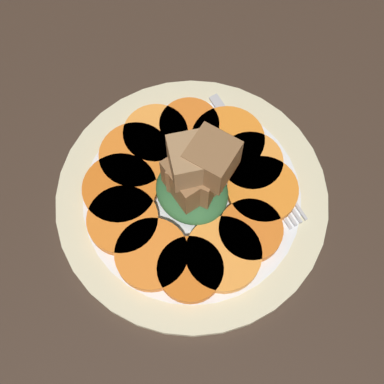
% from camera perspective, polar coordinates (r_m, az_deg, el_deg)
% --- Properties ---
extents(table_slab, '(1.20, 1.20, 0.02)m').
position_cam_1_polar(table_slab, '(0.61, -0.00, -1.10)').
color(table_slab, '#38281E').
rests_on(table_slab, ground).
extents(plate, '(0.30, 0.30, 0.01)m').
position_cam_1_polar(plate, '(0.60, -0.00, -0.57)').
color(plate, beige).
rests_on(plate, table_slab).
extents(carrot_slice_0, '(0.07, 0.07, 0.01)m').
position_cam_1_polar(carrot_slice_0, '(0.62, -0.29, 7.06)').
color(carrot_slice_0, orange).
rests_on(carrot_slice_0, plate).
extents(carrot_slice_1, '(0.07, 0.07, 0.01)m').
position_cam_1_polar(carrot_slice_1, '(0.62, -3.89, 6.11)').
color(carrot_slice_1, orange).
rests_on(carrot_slice_1, plate).
extents(carrot_slice_2, '(0.08, 0.08, 0.01)m').
position_cam_1_polar(carrot_slice_2, '(0.61, -6.09, 3.81)').
color(carrot_slice_2, orange).
rests_on(carrot_slice_2, plate).
extents(carrot_slice_3, '(0.08, 0.08, 0.01)m').
position_cam_1_polar(carrot_slice_3, '(0.59, -7.68, 0.29)').
color(carrot_slice_3, orange).
rests_on(carrot_slice_3, plate).
extents(carrot_slice_4, '(0.08, 0.08, 0.01)m').
position_cam_1_polar(carrot_slice_4, '(0.58, -7.39, -3.02)').
color(carrot_slice_4, orange).
rests_on(carrot_slice_4, plate).
extents(carrot_slice_5, '(0.08, 0.08, 0.01)m').
position_cam_1_polar(carrot_slice_5, '(0.57, -4.32, -6.66)').
color(carrot_slice_5, orange).
rests_on(carrot_slice_5, plate).
extents(carrot_slice_6, '(0.07, 0.07, 0.01)m').
position_cam_1_polar(carrot_slice_6, '(0.56, -0.18, -8.28)').
color(carrot_slice_6, orange).
rests_on(carrot_slice_6, plate).
extents(carrot_slice_7, '(0.08, 0.08, 0.01)m').
position_cam_1_polar(carrot_slice_7, '(0.57, 3.35, -6.65)').
color(carrot_slice_7, orange).
rests_on(carrot_slice_7, plate).
extents(carrot_slice_8, '(0.07, 0.07, 0.01)m').
position_cam_1_polar(carrot_slice_8, '(0.58, 6.26, -4.11)').
color(carrot_slice_8, orange).
rests_on(carrot_slice_8, plate).
extents(carrot_slice_9, '(0.08, 0.08, 0.01)m').
position_cam_1_polar(carrot_slice_9, '(0.59, 7.52, 0.18)').
color(carrot_slice_9, orange).
rests_on(carrot_slice_9, plate).
extents(carrot_slice_10, '(0.07, 0.07, 0.01)m').
position_cam_1_polar(carrot_slice_10, '(0.61, 6.30, 3.17)').
color(carrot_slice_10, orange).
rests_on(carrot_slice_10, plate).
extents(carrot_slice_11, '(0.08, 0.08, 0.01)m').
position_cam_1_polar(carrot_slice_11, '(0.62, 3.82, 5.48)').
color(carrot_slice_11, orange).
rests_on(carrot_slice_11, plate).
extents(center_pile, '(0.08, 0.08, 0.11)m').
position_cam_1_polar(center_pile, '(0.55, 0.40, 1.67)').
color(center_pile, '#2D6033').
rests_on(center_pile, plate).
extents(fork, '(0.18, 0.07, 0.00)m').
position_cam_1_polar(fork, '(0.61, 6.83, 3.38)').
color(fork, '#B2B2B7').
rests_on(fork, plate).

